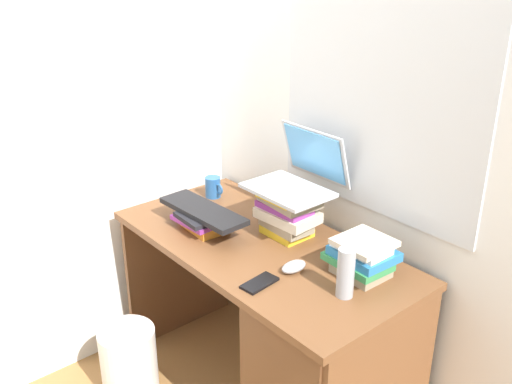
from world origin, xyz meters
TOP-DOWN VIEW (x-y plane):
  - wall_back at (0.00, 0.35)m, footprint 6.00×0.06m
  - wall_left at (-0.72, 0.00)m, footprint 0.05×6.00m
  - desk at (0.32, -0.02)m, footprint 1.27×0.62m
  - book_stack_tall at (0.01, 0.13)m, footprint 0.25×0.19m
  - book_stack_keyboard_riser at (-0.25, -0.10)m, footprint 0.21×0.18m
  - book_stack_side at (0.40, 0.12)m, footprint 0.23×0.19m
  - laptop at (0.01, 0.19)m, footprint 0.33×0.30m
  - keyboard at (-0.25, -0.10)m, footprint 0.43×0.16m
  - computer_mouse at (0.23, -0.04)m, footprint 0.06×0.10m
  - mug at (-0.49, 0.12)m, footprint 0.11×0.07m
  - water_bottle at (0.46, -0.02)m, footprint 0.06×0.06m
  - cell_phone at (0.22, -0.20)m, footprint 0.08×0.14m
  - wastebasket at (-0.36, -0.44)m, footprint 0.24×0.24m

SIDE VIEW (x-z plane):
  - wastebasket at x=-0.36m, z-range 0.00..0.32m
  - desk at x=0.32m, z-range 0.03..0.77m
  - cell_phone at x=0.22m, z-range 0.73..0.74m
  - computer_mouse at x=0.23m, z-range 0.73..0.77m
  - book_stack_keyboard_riser at x=-0.25m, z-range 0.73..0.81m
  - mug at x=-0.49m, z-range 0.73..0.83m
  - book_stack_side at x=0.40m, z-range 0.73..0.87m
  - keyboard at x=-0.25m, z-range 0.81..0.83m
  - water_bottle at x=0.46m, z-range 0.73..0.91m
  - book_stack_tall at x=0.01m, z-range 0.74..0.93m
  - laptop at x=0.01m, z-range 0.86..1.09m
  - wall_back at x=0.00m, z-range 0.00..2.60m
  - wall_left at x=-0.72m, z-range 0.00..2.60m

